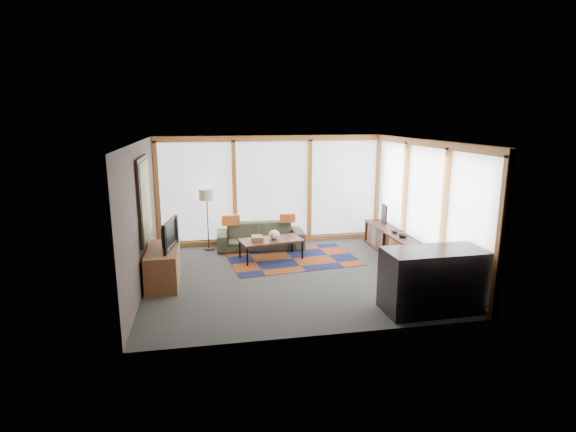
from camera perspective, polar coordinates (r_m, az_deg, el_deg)
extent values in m
plane|color=#323330|center=(8.86, 0.48, -7.52)|extent=(5.50, 5.50, 0.00)
cube|color=#3C322C|center=(8.43, -18.18, 0.00)|extent=(0.04, 5.00, 2.60)
cube|color=#3C322C|center=(6.14, 4.99, -3.98)|extent=(5.50, 0.04, 2.60)
cube|color=silver|center=(8.33, 0.51, 9.52)|extent=(5.50, 5.00, 0.04)
cube|color=white|center=(10.90, -2.00, 3.36)|extent=(5.30, 0.02, 2.35)
cube|color=white|center=(9.40, 16.99, 1.33)|extent=(0.02, 4.80, 2.35)
cube|color=black|center=(8.67, -17.81, 2.04)|extent=(0.05, 1.35, 1.55)
cube|color=gold|center=(8.67, -17.62, 2.05)|extent=(0.02, 1.20, 1.40)
cube|color=brown|center=(9.83, 0.61, -5.44)|extent=(2.88, 2.04, 0.01)
imported|color=#353828|center=(10.56, -3.53, -2.55)|extent=(2.05, 0.87, 0.59)
cube|color=#CC571F|center=(10.42, -7.29, -0.52)|extent=(0.42, 0.18, 0.22)
cube|color=#CC571F|center=(10.59, -0.07, -0.26)|extent=(0.38, 0.14, 0.20)
cube|color=brown|center=(9.62, -3.93, -2.86)|extent=(0.24, 0.30, 0.10)
ellipsoid|color=silver|center=(9.70, -1.78, -2.38)|extent=(0.24, 0.24, 0.20)
ellipsoid|color=black|center=(9.70, 14.39, -2.33)|extent=(0.22, 0.22, 0.11)
ellipsoid|color=black|center=(10.01, 13.44, -1.90)|extent=(0.17, 0.17, 0.08)
cube|color=black|center=(10.88, 12.13, 0.27)|extent=(0.07, 0.33, 0.43)
cube|color=brown|center=(8.66, -15.56, -6.14)|extent=(0.56, 1.34, 0.67)
imported|color=black|center=(8.48, -15.30, -2.25)|extent=(0.29, 0.95, 0.54)
cube|color=black|center=(7.55, 17.96, -7.76)|extent=(1.60, 0.78, 1.00)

